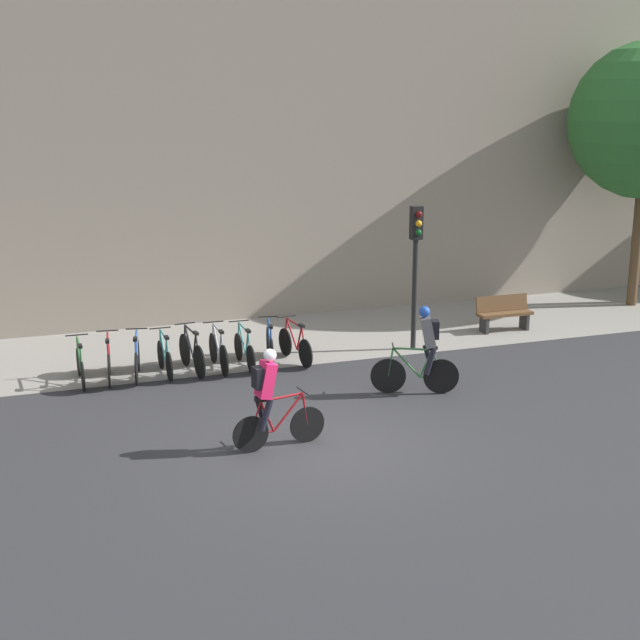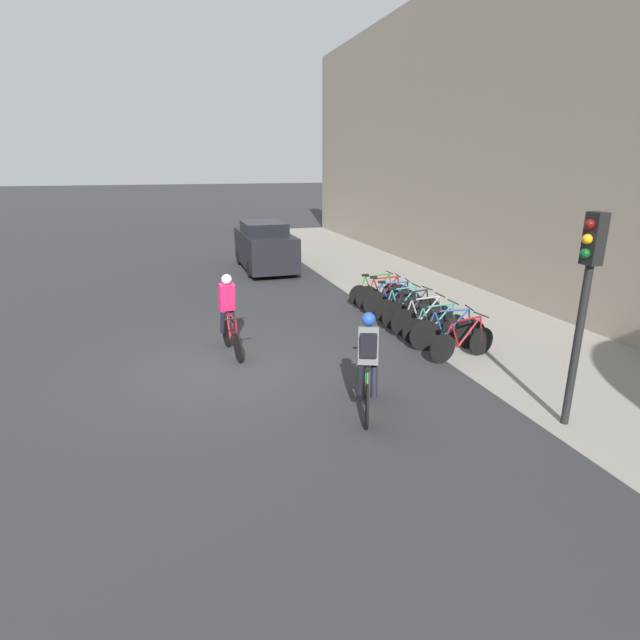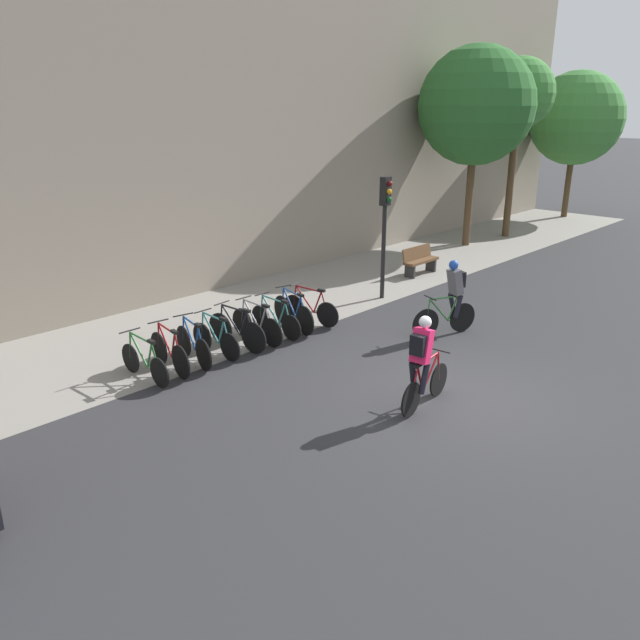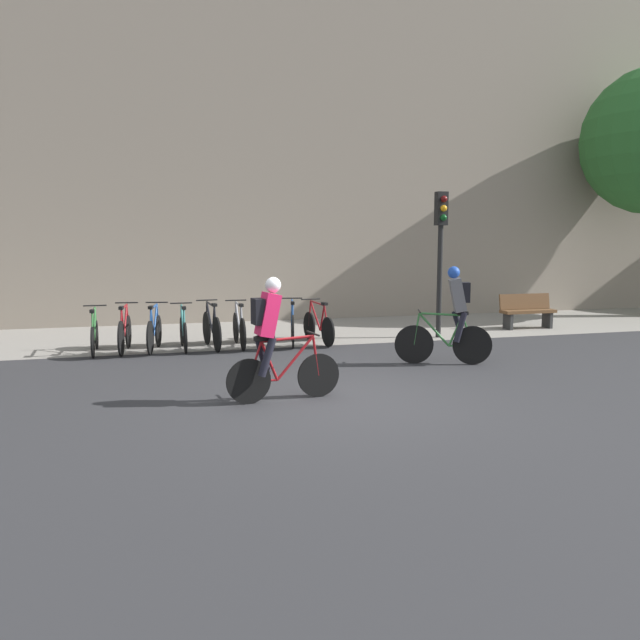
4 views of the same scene
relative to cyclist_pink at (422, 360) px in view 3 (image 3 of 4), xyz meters
name	(u,v)px [view 3 (image 3 of 4)]	position (x,y,z in m)	size (l,w,h in m)	color
ground	(455,396)	(0.88, -0.19, -0.95)	(200.00, 200.00, 0.00)	#2B2B2D
kerb_strip	(230,316)	(0.88, 6.56, -0.94)	(44.00, 4.50, 0.01)	gray
building_facade	(158,109)	(0.88, 9.11, 4.12)	(44.00, 0.60, 10.13)	gray
cyclist_pink	(422,360)	(0.00, 0.00, 0.00)	(1.68, 0.49, 1.76)	black
cyclist_grey	(452,296)	(3.70, 1.75, 0.00)	(1.67, 0.70, 1.80)	black
parked_bike_0	(144,362)	(-2.72, 4.68, -0.56)	(0.46, 1.66, 0.94)	black
parked_bike_1	(169,352)	(-2.14, 4.68, -0.54)	(0.46, 1.66, 0.98)	black
parked_bike_2	(193,345)	(-1.56, 4.68, -0.54)	(0.47, 1.63, 0.97)	black
parked_bike_3	(216,339)	(-0.97, 4.68, -0.56)	(0.46, 1.58, 0.95)	black
parked_bike_4	(237,331)	(-0.39, 4.68, -0.53)	(0.46, 1.74, 0.99)	black
parked_bike_5	(257,325)	(0.20, 4.68, -0.54)	(0.46, 1.71, 0.97)	black
parked_bike_6	(276,320)	(0.78, 4.68, -0.56)	(0.46, 1.67, 0.94)	black
parked_bike_7	(293,313)	(1.36, 4.68, -0.53)	(0.51, 1.73, 0.99)	black
parked_bike_8	(310,308)	(1.95, 4.68, -0.55)	(0.46, 1.68, 0.95)	black
traffic_light_pole	(385,215)	(4.88, 4.72, 1.39)	(0.26, 0.30, 3.36)	black
bench	(420,260)	(7.75, 5.48, -0.48)	(1.45, 0.44, 0.89)	brown
street_tree_0	(476,106)	(12.65, 6.75, 4.17)	(4.24, 4.24, 7.25)	#4C3823
street_tree_1	(519,95)	(15.30, 6.48, 4.58)	(2.72, 2.72, 6.94)	#4C3823
street_tree_2	(576,118)	(21.61, 6.72, 3.61)	(4.24, 4.24, 6.68)	#4C3823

